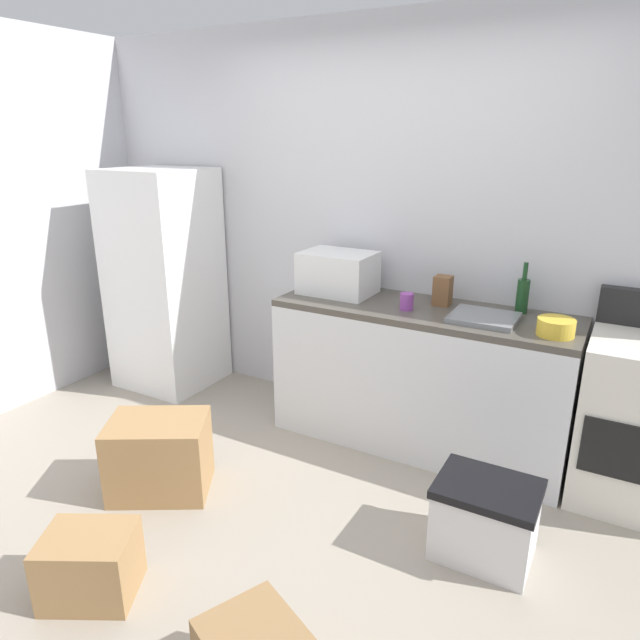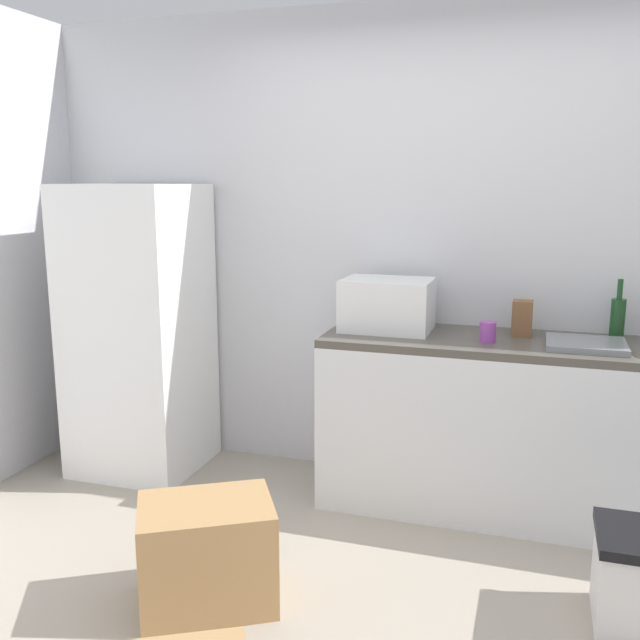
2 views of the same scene
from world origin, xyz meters
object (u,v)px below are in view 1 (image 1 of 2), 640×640
Objects in this scene: knife_block at (443,291)px; cardboard_box_small at (159,456)px; refrigerator at (165,280)px; mixing_bowl at (556,327)px; cardboard_box_medium at (90,565)px; storage_bin at (485,520)px; wine_bottle at (523,295)px; microwave at (338,273)px; coffee_mug at (407,301)px.

knife_block is 1.90m from cardboard_box_small.
mixing_bowl is at bearing -1.56° from refrigerator.
storage_bin is (1.41, 1.07, 0.04)m from cardboard_box_medium.
microwave is at bearing -173.02° from wine_bottle.
cardboard_box_small is at bearing -149.35° from mixing_bowl.
cardboard_box_small is (-0.97, -1.12, -0.74)m from coffee_mug.
cardboard_box_small is (-0.28, 0.71, 0.06)m from cardboard_box_medium.
coffee_mug is 0.53× the size of mixing_bowl.
knife_block is (2.12, 0.17, 0.16)m from refrigerator.
cardboard_box_medium is 0.76m from cardboard_box_small.
mixing_bowl is 2.48m from cardboard_box_medium.
storage_bin is at bearing -46.67° from coffee_mug.
cardboard_box_medium is 1.77m from storage_bin.
knife_block reaches higher than cardboard_box_small.
microwave reaches higher than knife_block.
refrigerator is at bearing 178.44° from mixing_bowl.
knife_block reaches higher than storage_bin.
wine_bottle is 0.80× the size of cardboard_box_medium.
knife_block reaches higher than mixing_bowl.
coffee_mug is at bearing -0.84° from refrigerator.
refrigerator reaches higher than mixing_bowl.
refrigerator is 2.81m from mixing_bowl.
cardboard_box_medium is (-0.17, -1.96, -0.89)m from microwave.
cardboard_box_small reaches higher than cardboard_box_medium.
wine_bottle is 2.25m from cardboard_box_small.
refrigerator is 3.60× the size of microwave.
cardboard_box_medium is (1.27, -1.86, -0.68)m from refrigerator.
refrigerator is 5.52× the size of wine_bottle.
knife_block is at bearing -171.29° from wine_bottle.
microwave is 0.69m from knife_block.
wine_bottle is 1.67× the size of knife_block.
microwave is 1.38m from mixing_bowl.
wine_bottle is 1.58× the size of mixing_bowl.
microwave is at bearing 172.67° from mixing_bowl.
cardboard_box_small is at bearing -49.23° from refrigerator.
wine_bottle reaches higher than cardboard_box_small.
knife_block is 1.37m from storage_bin.
refrigerator is 3.60× the size of storage_bin.
coffee_mug is 0.56× the size of knife_block.
knife_block is (-0.45, -0.07, -0.02)m from wine_bottle.
mixing_bowl reaches higher than cardboard_box_medium.
storage_bin is (0.72, -0.76, -0.76)m from coffee_mug.
wine_bottle is 0.67m from coffee_mug.
coffee_mug is 2.11m from cardboard_box_medium.
mixing_bowl is 2.23m from cardboard_box_small.
wine_bottle is 2.61m from cardboard_box_medium.
microwave is at bearing 3.94° from refrigerator.
cardboard_box_small is 1.73m from storage_bin.
wine_bottle is at bearing 5.29° from refrigerator.
wine_bottle reaches higher than storage_bin.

